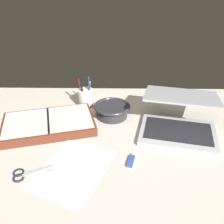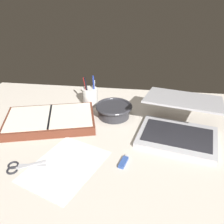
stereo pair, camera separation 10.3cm
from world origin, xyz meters
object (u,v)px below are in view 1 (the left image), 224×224
at_px(laptop, 179,119).
at_px(planner, 49,124).
at_px(pen_cup, 86,98).
at_px(bowl, 112,110).
at_px(scissors, 24,174).

bearing_deg(laptop, planner, -168.51).
relative_size(laptop, pen_cup, 2.40).
bearing_deg(pen_cup, bowl, -37.26).
bearing_deg(bowl, planner, -158.95).
bearing_deg(scissors, pen_cup, 53.91).
xyz_separation_m(laptop, planner, (-0.56, 0.01, -0.03)).
bearing_deg(laptop, bowl, 170.71).
xyz_separation_m(pen_cup, planner, (-0.14, -0.21, -0.03)).
distance_m(laptop, scissors, 0.64).
bearing_deg(laptop, pen_cup, 165.24).
distance_m(bowl, scissors, 0.49).
bearing_deg(scissors, laptop, 7.60).
relative_size(pen_cup, planner, 0.37).
xyz_separation_m(planner, scissors, (-0.02, -0.29, -0.02)).
relative_size(laptop, scissors, 2.86).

